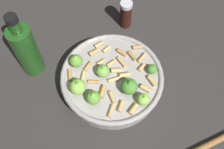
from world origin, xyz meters
name	(u,v)px	position (x,y,z in m)	size (l,w,h in m)	color
ground_plane	(112,85)	(0.00, 0.00, 0.00)	(2.40, 2.40, 0.00)	#2D2B28
cooking_pan	(112,80)	(0.00, 0.00, 0.03)	(0.27, 0.27, 0.10)	#9E9993
pepper_shaker	(126,14)	(0.22, 0.01, 0.05)	(0.04, 0.04, 0.09)	#33140F
olive_oil_bottle	(26,50)	(0.00, 0.23, 0.09)	(0.06, 0.06, 0.22)	#1E4C19
wooden_spoon	(201,149)	(-0.12, -0.25, 0.01)	(0.17, 0.21, 0.02)	olive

